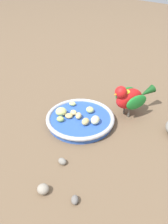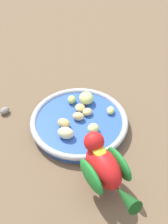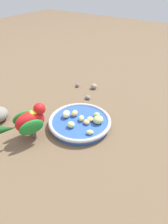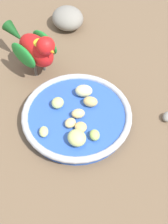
{
  "view_description": "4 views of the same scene",
  "coord_description": "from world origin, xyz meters",
  "px_view_note": "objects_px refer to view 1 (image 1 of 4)",
  "views": [
    {
      "loc": [
        -0.49,
        -0.42,
        0.51
      ],
      "look_at": [
        0.0,
        -0.02,
        0.06
      ],
      "focal_mm": 39.44,
      "sensor_mm": 36.0,
      "label": 1
    },
    {
      "loc": [
        0.38,
        -0.42,
        0.6
      ],
      "look_at": [
        0.03,
        0.01,
        0.05
      ],
      "focal_mm": 54.85,
      "sensor_mm": 36.0,
      "label": 2
    },
    {
      "loc": [
        0.49,
        0.35,
        0.47
      ],
      "look_at": [
        -0.01,
        0.01,
        0.04
      ],
      "focal_mm": 32.35,
      "sensor_mm": 36.0,
      "label": 3
    },
    {
      "loc": [
        -0.17,
        0.39,
        0.58
      ],
      "look_at": [
        -0.01,
        0.02,
        0.05
      ],
      "focal_mm": 53.85,
      "sensor_mm": 36.0,
      "label": 4
    }
  ],
  "objects_px": {
    "feeding_bowl": "(80,119)",
    "apple_piece_6": "(61,112)",
    "apple_piece_5": "(60,119)",
    "pebble_1": "(75,200)",
    "apple_piece_8": "(72,104)",
    "apple_piece_1": "(79,116)",
    "pebble_0": "(43,189)",
    "apple_piece_4": "(91,110)",
    "apple_piece_3": "(69,116)",
    "apple_piece_2": "(85,122)",
    "parrot": "(130,97)",
    "apple_piece_7": "(74,112)",
    "pebble_2": "(62,161)",
    "apple_piece_0": "(95,120)"
  },
  "relations": [
    {
      "from": "apple_piece_2",
      "to": "pebble_0",
      "type": "relative_size",
      "value": 1.04
    },
    {
      "from": "apple_piece_3",
      "to": "apple_piece_2",
      "type": "bearing_deg",
      "value": -85.27
    },
    {
      "from": "feeding_bowl",
      "to": "apple_piece_7",
      "type": "bearing_deg",
      "value": 88.76
    },
    {
      "from": "apple_piece_3",
      "to": "parrot",
      "type": "relative_size",
      "value": 0.15
    },
    {
      "from": "apple_piece_7",
      "to": "feeding_bowl",
      "type": "bearing_deg",
      "value": -91.24
    },
    {
      "from": "apple_piece_0",
      "to": "pebble_0",
      "type": "bearing_deg",
      "value": -169.34
    },
    {
      "from": "feeding_bowl",
      "to": "apple_piece_4",
      "type": "relative_size",
      "value": 8.4
    },
    {
      "from": "apple_piece_4",
      "to": "apple_piece_6",
      "type": "height_order",
      "value": "apple_piece_6"
    },
    {
      "from": "apple_piece_0",
      "to": "pebble_1",
      "type": "distance_m",
      "value": 0.29
    },
    {
      "from": "apple_piece_1",
      "to": "pebble_2",
      "type": "relative_size",
      "value": 1.09
    },
    {
      "from": "apple_piece_2",
      "to": "apple_piece_7",
      "type": "relative_size",
      "value": 1.28
    },
    {
      "from": "apple_piece_0",
      "to": "parrot",
      "type": "bearing_deg",
      "value": -17.51
    },
    {
      "from": "feeding_bowl",
      "to": "pebble_0",
      "type": "bearing_deg",
      "value": -158.24
    },
    {
      "from": "apple_piece_6",
      "to": "pebble_0",
      "type": "xyz_separation_m",
      "value": [
        -0.25,
        -0.17,
        -0.02
      ]
    },
    {
      "from": "feeding_bowl",
      "to": "pebble_0",
      "type": "relative_size",
      "value": 7.79
    },
    {
      "from": "apple_piece_4",
      "to": "apple_piece_1",
      "type": "bearing_deg",
      "value": 166.43
    },
    {
      "from": "apple_piece_3",
      "to": "apple_piece_4",
      "type": "bearing_deg",
      "value": -29.97
    },
    {
      "from": "apple_piece_7",
      "to": "apple_piece_6",
      "type": "bearing_deg",
      "value": 132.54
    },
    {
      "from": "pebble_2",
      "to": "apple_piece_1",
      "type": "bearing_deg",
      "value": 26.16
    },
    {
      "from": "apple_piece_3",
      "to": "apple_piece_6",
      "type": "height_order",
      "value": "apple_piece_6"
    },
    {
      "from": "feeding_bowl",
      "to": "pebble_2",
      "type": "height_order",
      "value": "feeding_bowl"
    },
    {
      "from": "apple_piece_2",
      "to": "apple_piece_5",
      "type": "distance_m",
      "value": 0.08
    },
    {
      "from": "apple_piece_4",
      "to": "pebble_0",
      "type": "bearing_deg",
      "value": -162.58
    },
    {
      "from": "apple_piece_2",
      "to": "apple_piece_4",
      "type": "height_order",
      "value": "same"
    },
    {
      "from": "apple_piece_7",
      "to": "apple_piece_2",
      "type": "bearing_deg",
      "value": -105.27
    },
    {
      "from": "feeding_bowl",
      "to": "apple_piece_8",
      "type": "xyz_separation_m",
      "value": [
        0.04,
        0.07,
        0.01
      ]
    },
    {
      "from": "apple_piece_3",
      "to": "apple_piece_6",
      "type": "distance_m",
      "value": 0.03
    },
    {
      "from": "apple_piece_8",
      "to": "apple_piece_4",
      "type": "bearing_deg",
      "value": -85.66
    },
    {
      "from": "apple_piece_4",
      "to": "apple_piece_2",
      "type": "bearing_deg",
      "value": -157.39
    },
    {
      "from": "apple_piece_5",
      "to": "pebble_2",
      "type": "height_order",
      "value": "apple_piece_5"
    },
    {
      "from": "apple_piece_8",
      "to": "parrot",
      "type": "height_order",
      "value": "parrot"
    },
    {
      "from": "feeding_bowl",
      "to": "apple_piece_1",
      "type": "bearing_deg",
      "value": 145.33
    },
    {
      "from": "feeding_bowl",
      "to": "apple_piece_0",
      "type": "relative_size",
      "value": 6.21
    },
    {
      "from": "apple_piece_3",
      "to": "feeding_bowl",
      "type": "bearing_deg",
      "value": -53.62
    },
    {
      "from": "feeding_bowl",
      "to": "apple_piece_2",
      "type": "height_order",
      "value": "apple_piece_2"
    },
    {
      "from": "pebble_1",
      "to": "apple_piece_8",
      "type": "bearing_deg",
      "value": 41.99
    },
    {
      "from": "parrot",
      "to": "pebble_2",
      "type": "relative_size",
      "value": 6.78
    },
    {
      "from": "pebble_0",
      "to": "pebble_1",
      "type": "bearing_deg",
      "value": -70.34
    },
    {
      "from": "apple_piece_3",
      "to": "pebble_2",
      "type": "height_order",
      "value": "apple_piece_3"
    },
    {
      "from": "apple_piece_6",
      "to": "pebble_0",
      "type": "bearing_deg",
      "value": -145.24
    },
    {
      "from": "apple_piece_3",
      "to": "pebble_2",
      "type": "xyz_separation_m",
      "value": [
        -0.15,
        -0.11,
        -0.02
      ]
    },
    {
      "from": "apple_piece_5",
      "to": "pebble_1",
      "type": "bearing_deg",
      "value": -130.05
    },
    {
      "from": "apple_piece_5",
      "to": "pebble_1",
      "type": "height_order",
      "value": "apple_piece_5"
    },
    {
      "from": "apple_piece_6",
      "to": "apple_piece_7",
      "type": "bearing_deg",
      "value": -47.46
    },
    {
      "from": "apple_piece_8",
      "to": "apple_piece_6",
      "type": "bearing_deg",
      "value": -172.82
    },
    {
      "from": "apple_piece_3",
      "to": "apple_piece_7",
      "type": "relative_size",
      "value": 1.07
    },
    {
      "from": "apple_piece_5",
      "to": "pebble_0",
      "type": "distance_m",
      "value": 0.26
    },
    {
      "from": "apple_piece_1",
      "to": "apple_piece_5",
      "type": "bearing_deg",
      "value": 145.53
    },
    {
      "from": "feeding_bowl",
      "to": "apple_piece_6",
      "type": "bearing_deg",
      "value": 114.49
    },
    {
      "from": "apple_piece_3",
      "to": "apple_piece_8",
      "type": "height_order",
      "value": "same"
    }
  ]
}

